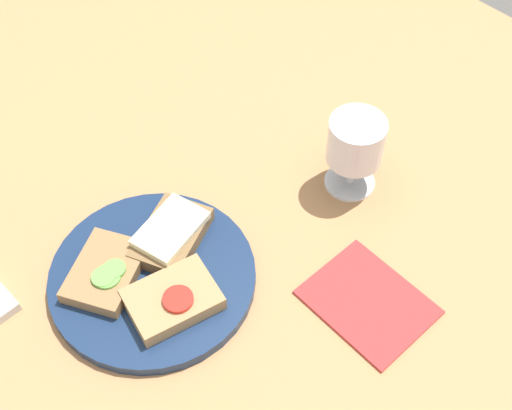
{
  "coord_description": "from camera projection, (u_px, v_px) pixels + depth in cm",
  "views": [
    {
      "loc": [
        -30.6,
        -42.92,
        78.08
      ],
      "look_at": [
        7.84,
        -3.07,
        8.0
      ],
      "focal_mm": 50.0,
      "sensor_mm": 36.0,
      "label": 1
    }
  ],
  "objects": [
    {
      "name": "sandwich_with_cucumber",
      "position": [
        106.0,
        272.0,
        0.86
      ],
      "size": [
        12.66,
        11.52,
        2.32
      ],
      "color": "#937047",
      "rests_on": "plate"
    },
    {
      "name": "wine_glass",
      "position": [
        355.0,
        145.0,
        0.92
      ],
      "size": [
        7.48,
        7.48,
        11.52
      ],
      "color": "white",
      "rests_on": "wooden_table"
    },
    {
      "name": "napkin",
      "position": [
        368.0,
        302.0,
        0.86
      ],
      "size": [
        11.84,
        14.68,
        0.4
      ],
      "primitive_type": "cube",
      "rotation": [
        0.0,
        0.0,
        -0.02
      ],
      "color": "#B23333",
      "rests_on": "wooden_table"
    },
    {
      "name": "sandwich_with_tomato",
      "position": [
        173.0,
        299.0,
        0.84
      ],
      "size": [
        11.91,
        9.79,
        2.6
      ],
      "color": "#A88456",
      "rests_on": "plate"
    },
    {
      "name": "sandwich_with_cheese",
      "position": [
        171.0,
        234.0,
        0.89
      ],
      "size": [
        12.57,
        10.64,
        3.0
      ],
      "color": "brown",
      "rests_on": "plate"
    },
    {
      "name": "wooden_table",
      "position": [
        196.0,
        256.0,
        0.92
      ],
      "size": [
        140.0,
        140.0,
        3.0
      ],
      "primitive_type": "cube",
      "color": "#B27F51",
      "rests_on": "ground"
    },
    {
      "name": "plate",
      "position": [
        152.0,
        276.0,
        0.88
      ],
      "size": [
        25.44,
        25.44,
        1.58
      ],
      "primitive_type": "cylinder",
      "color": "navy",
      "rests_on": "wooden_table"
    }
  ]
}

